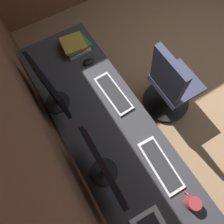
{
  "coord_description": "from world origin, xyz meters",
  "views": [
    {
      "loc": [
        -0.52,
        2.08,
        2.18
      ],
      "look_at": [
        -0.08,
        1.82,
        0.95
      ],
      "focal_mm": 30.54,
      "sensor_mm": 36.0,
      "label": 1
    }
  ],
  "objects_px": {
    "coffee_mug": "(192,203)",
    "office_chair": "(171,87)",
    "keyboard_spare": "(161,165)",
    "monitor_secondary": "(103,168)",
    "keyboard_main": "(113,93)",
    "mouse_main": "(88,62)",
    "monitor_primary": "(50,88)",
    "book_stack_near": "(75,45)",
    "drawer_pedestal": "(86,107)"
  },
  "relations": [
    {
      "from": "monitor_primary",
      "to": "coffee_mug",
      "type": "xyz_separation_m",
      "value": [
        -1.16,
        -0.44,
        -0.19
      ]
    },
    {
      "from": "monitor_secondary",
      "to": "book_stack_near",
      "type": "height_order",
      "value": "monitor_secondary"
    },
    {
      "from": "monitor_primary",
      "to": "book_stack_near",
      "type": "bearing_deg",
      "value": -42.15
    },
    {
      "from": "keyboard_main",
      "to": "monitor_primary",
      "type": "bearing_deg",
      "value": 68.53
    },
    {
      "from": "coffee_mug",
      "to": "keyboard_spare",
      "type": "bearing_deg",
      "value": 4.22
    },
    {
      "from": "keyboard_spare",
      "to": "keyboard_main",
      "type": "bearing_deg",
      "value": -1.36
    },
    {
      "from": "monitor_secondary",
      "to": "keyboard_main",
      "type": "xyz_separation_m",
      "value": [
        0.51,
        -0.39,
        -0.22
      ]
    },
    {
      "from": "keyboard_spare",
      "to": "office_chair",
      "type": "distance_m",
      "value": 0.91
    },
    {
      "from": "keyboard_spare",
      "to": "mouse_main",
      "type": "height_order",
      "value": "mouse_main"
    },
    {
      "from": "keyboard_main",
      "to": "office_chair",
      "type": "height_order",
      "value": "office_chair"
    },
    {
      "from": "monitor_primary",
      "to": "mouse_main",
      "type": "relative_size",
      "value": 4.49
    },
    {
      "from": "mouse_main",
      "to": "office_chair",
      "type": "relative_size",
      "value": 0.11
    },
    {
      "from": "drawer_pedestal",
      "to": "office_chair",
      "type": "bearing_deg",
      "value": -109.47
    },
    {
      "from": "keyboard_spare",
      "to": "book_stack_near",
      "type": "xyz_separation_m",
      "value": [
        1.29,
        0.03,
        0.03
      ]
    },
    {
      "from": "monitor_primary",
      "to": "keyboard_spare",
      "type": "distance_m",
      "value": 0.98
    },
    {
      "from": "monitor_secondary",
      "to": "office_chair",
      "type": "distance_m",
      "value": 1.2
    },
    {
      "from": "drawer_pedestal",
      "to": "monitor_primary",
      "type": "xyz_separation_m",
      "value": [
        -0.01,
        0.21,
        0.62
      ]
    },
    {
      "from": "monitor_secondary",
      "to": "keyboard_main",
      "type": "relative_size",
      "value": 1.19
    },
    {
      "from": "keyboard_main",
      "to": "keyboard_spare",
      "type": "distance_m",
      "value": 0.69
    },
    {
      "from": "keyboard_main",
      "to": "monitor_secondary",
      "type": "bearing_deg",
      "value": 142.7
    },
    {
      "from": "drawer_pedestal",
      "to": "mouse_main",
      "type": "relative_size",
      "value": 6.68
    },
    {
      "from": "keyboard_spare",
      "to": "mouse_main",
      "type": "xyz_separation_m",
      "value": [
        1.08,
        0.01,
        0.01
      ]
    },
    {
      "from": "monitor_primary",
      "to": "book_stack_near",
      "type": "distance_m",
      "value": 0.62
    },
    {
      "from": "office_chair",
      "to": "coffee_mug",
      "type": "bearing_deg",
      "value": 144.56
    },
    {
      "from": "mouse_main",
      "to": "coffee_mug",
      "type": "xyz_separation_m",
      "value": [
        -1.38,
        -0.03,
        0.03
      ]
    },
    {
      "from": "coffee_mug",
      "to": "office_chair",
      "type": "xyz_separation_m",
      "value": [
        0.87,
        -0.62,
        -0.32
      ]
    },
    {
      "from": "book_stack_near",
      "to": "office_chair",
      "type": "height_order",
      "value": "office_chair"
    },
    {
      "from": "coffee_mug",
      "to": "drawer_pedestal",
      "type": "bearing_deg",
      "value": 11.02
    },
    {
      "from": "book_stack_near",
      "to": "coffee_mug",
      "type": "relative_size",
      "value": 2.08
    },
    {
      "from": "keyboard_spare",
      "to": "office_chair",
      "type": "bearing_deg",
      "value": -48.52
    },
    {
      "from": "book_stack_near",
      "to": "coffee_mug",
      "type": "bearing_deg",
      "value": -178.1
    },
    {
      "from": "book_stack_near",
      "to": "office_chair",
      "type": "xyz_separation_m",
      "value": [
        -0.72,
        -0.67,
        -0.31
      ]
    },
    {
      "from": "monitor_primary",
      "to": "keyboard_main",
      "type": "height_order",
      "value": "monitor_primary"
    },
    {
      "from": "mouse_main",
      "to": "office_chair",
      "type": "height_order",
      "value": "office_chair"
    },
    {
      "from": "keyboard_main",
      "to": "coffee_mug",
      "type": "bearing_deg",
      "value": -179.64
    },
    {
      "from": "mouse_main",
      "to": "coffee_mug",
      "type": "bearing_deg",
      "value": -178.74
    },
    {
      "from": "keyboard_spare",
      "to": "office_chair",
      "type": "height_order",
      "value": "office_chair"
    },
    {
      "from": "keyboard_main",
      "to": "mouse_main",
      "type": "xyz_separation_m",
      "value": [
        0.39,
        0.02,
        0.01
      ]
    },
    {
      "from": "drawer_pedestal",
      "to": "keyboard_spare",
      "type": "relative_size",
      "value": 1.63
    },
    {
      "from": "keyboard_spare",
      "to": "coffee_mug",
      "type": "height_order",
      "value": "coffee_mug"
    },
    {
      "from": "drawer_pedestal",
      "to": "office_chair",
      "type": "height_order",
      "value": "office_chair"
    },
    {
      "from": "keyboard_spare",
      "to": "book_stack_near",
      "type": "relative_size",
      "value": 1.61
    },
    {
      "from": "monitor_primary",
      "to": "coffee_mug",
      "type": "distance_m",
      "value": 1.26
    },
    {
      "from": "book_stack_near",
      "to": "office_chair",
      "type": "bearing_deg",
      "value": -136.83
    },
    {
      "from": "keyboard_spare",
      "to": "office_chair",
      "type": "xyz_separation_m",
      "value": [
        0.57,
        -0.64,
        -0.28
      ]
    },
    {
      "from": "monitor_secondary",
      "to": "mouse_main",
      "type": "xyz_separation_m",
      "value": [
        0.91,
        -0.37,
        -0.21
      ]
    },
    {
      "from": "monitor_secondary",
      "to": "office_chair",
      "type": "height_order",
      "value": "monitor_secondary"
    },
    {
      "from": "keyboard_spare",
      "to": "monitor_secondary",
      "type": "bearing_deg",
      "value": 65.11
    },
    {
      "from": "keyboard_main",
      "to": "book_stack_near",
      "type": "relative_size",
      "value": 1.61
    },
    {
      "from": "keyboard_spare",
      "to": "book_stack_near",
      "type": "distance_m",
      "value": 1.29
    }
  ]
}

